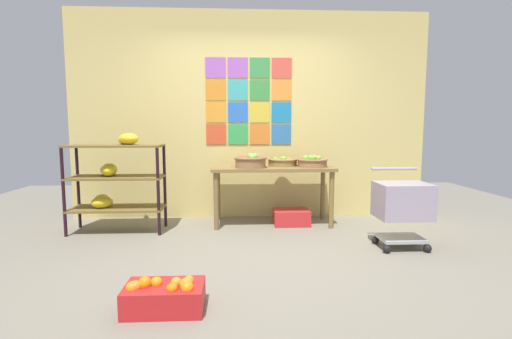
# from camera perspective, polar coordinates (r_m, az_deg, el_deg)

# --- Properties ---
(ground) EXTENTS (9.10, 9.10, 0.00)m
(ground) POSITION_cam_1_polar(r_m,az_deg,el_deg) (3.72, 0.10, -12.83)
(ground) COLOR gray
(back_wall_with_art) EXTENTS (4.78, 0.07, 2.76)m
(back_wall_with_art) POSITION_cam_1_polar(r_m,az_deg,el_deg) (5.09, -0.88, 8.18)
(back_wall_with_art) COLOR #DFC773
(back_wall_with_art) RESTS_ON ground
(banana_shelf_unit) EXTENTS (1.08, 0.50, 1.16)m
(banana_shelf_unit) POSITION_cam_1_polar(r_m,az_deg,el_deg) (4.70, -20.84, -0.91)
(banana_shelf_unit) COLOR black
(banana_shelf_unit) RESTS_ON ground
(display_table) EXTENTS (1.52, 0.59, 0.74)m
(display_table) POSITION_cam_1_polar(r_m,az_deg,el_deg) (4.71, 2.54, -0.78)
(display_table) COLOR olive
(display_table) RESTS_ON ground
(fruit_basket_back_right) EXTENTS (0.40, 0.40, 0.18)m
(fruit_basket_back_right) POSITION_cam_1_polar(r_m,az_deg,el_deg) (4.58, -0.80, 1.29)
(fruit_basket_back_right) COLOR #966842
(fruit_basket_back_right) RESTS_ON display_table
(fruit_basket_right) EXTENTS (0.39, 0.39, 0.15)m
(fruit_basket_right) POSITION_cam_1_polar(r_m,az_deg,el_deg) (4.72, 8.55, 1.19)
(fruit_basket_right) COLOR #9E6D4A
(fruit_basket_right) RESTS_ON display_table
(fruit_basket_left) EXTENTS (0.39, 0.39, 0.12)m
(fruit_basket_left) POSITION_cam_1_polar(r_m,az_deg,el_deg) (4.81, 4.06, 1.22)
(fruit_basket_left) COLOR olive
(fruit_basket_left) RESTS_ON display_table
(produce_crate_under_table) EXTENTS (0.45, 0.33, 0.19)m
(produce_crate_under_table) POSITION_cam_1_polar(r_m,az_deg,el_deg) (4.80, 5.39, -7.23)
(produce_crate_under_table) COLOR red
(produce_crate_under_table) RESTS_ON ground
(orange_crate_foreground) EXTENTS (0.53, 0.31, 0.24)m
(orange_crate_foreground) POSITION_cam_1_polar(r_m,az_deg,el_deg) (2.72, -13.81, -18.15)
(orange_crate_foreground) COLOR red
(orange_crate_foreground) RESTS_ON ground
(shopping_cart) EXTENTS (0.51, 0.44, 0.80)m
(shopping_cart) POSITION_cam_1_polar(r_m,az_deg,el_deg) (4.07, 21.39, -4.84)
(shopping_cart) COLOR black
(shopping_cart) RESTS_ON ground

